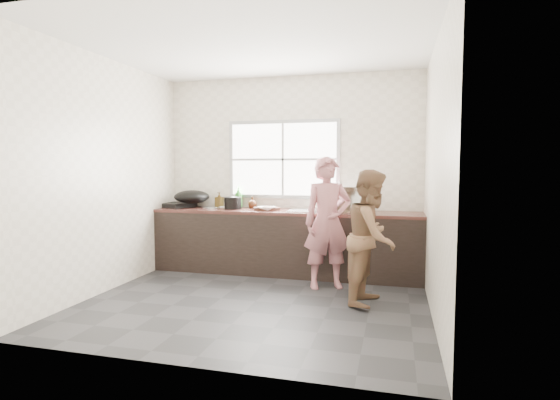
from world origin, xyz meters
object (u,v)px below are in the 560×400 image
(bowl_held, at_px, (331,210))
(plate_food, at_px, (226,207))
(cutting_board, at_px, (267,208))
(dish_rack, at_px, (350,200))
(bowl_crabs, at_px, (320,210))
(black_pot, at_px, (233,203))
(bottle_brown_tall, at_px, (219,200))
(wok, at_px, (192,197))
(pot_lid_left, at_px, (213,208))
(bottle_brown_short, at_px, (252,203))
(burner, at_px, (177,205))
(woman, at_px, (328,227))
(bowl_mince, at_px, (267,209))
(person_side, at_px, (372,237))
(bottle_green, at_px, (238,197))
(glass_jar, at_px, (229,204))
(pot_lid_right, at_px, (210,207))

(bowl_held, distance_m, plate_food, 1.59)
(cutting_board, xyz_separation_m, dish_rack, (1.13, -0.07, 0.15))
(bowl_crabs, relative_size, black_pot, 0.76)
(bottle_brown_tall, bearing_deg, wok, -154.37)
(pot_lid_left, bearing_deg, bottle_brown_tall, 91.71)
(dish_rack, bearing_deg, bottle_brown_short, 156.59)
(burner, bearing_deg, woman, -15.19)
(bowl_crabs, bearing_deg, black_pot, 175.51)
(bowl_mince, height_order, dish_rack, dish_rack)
(bowl_held, xyz_separation_m, wok, (-2.03, 0.12, 0.13))
(woman, height_order, pot_lid_left, woman)
(person_side, distance_m, bottle_green, 2.34)
(bottle_green, relative_size, dish_rack, 0.68)
(black_pot, distance_m, glass_jar, 0.19)
(bowl_held, bearing_deg, bottle_green, 168.27)
(woman, xyz_separation_m, bottle_brown_tall, (-1.71, 0.78, 0.23))
(woman, xyz_separation_m, bowl_crabs, (-0.17, 0.45, 0.15))
(bowl_mince, height_order, pot_lid_right, bowl_mince)
(plate_food, bearing_deg, glass_jar, -46.70)
(bowl_held, distance_m, glass_jar, 1.50)
(person_side, bearing_deg, bowl_mince, 68.47)
(woman, bearing_deg, dish_rack, 43.76)
(pot_lid_left, height_order, pot_lid_right, pot_lid_right)
(glass_jar, bearing_deg, bowl_crabs, -10.40)
(pot_lid_left, bearing_deg, cutting_board, 2.32)
(bowl_held, relative_size, dish_rack, 0.41)
(cutting_board, bearing_deg, black_pot, -178.27)
(dish_rack, bearing_deg, plate_food, 157.62)
(bowl_crabs, distance_m, bowl_held, 0.14)
(bowl_crabs, distance_m, black_pot, 1.25)
(cutting_board, xyz_separation_m, black_pot, (-0.49, -0.01, 0.07))
(bowl_mince, bearing_deg, bottle_brown_tall, 158.62)
(black_pot, bearing_deg, bottle_brown_short, 41.28)
(woman, height_order, pot_lid_right, woman)
(cutting_board, xyz_separation_m, bottle_brown_short, (-0.27, 0.18, 0.06))
(bowl_crabs, xyz_separation_m, black_pot, (-1.24, 0.10, 0.06))
(black_pot, bearing_deg, dish_rack, -1.78)
(bowl_mince, xyz_separation_m, bowl_crabs, (0.73, -0.01, 0.00))
(bottle_brown_short, relative_size, glass_jar, 1.55)
(wok, relative_size, dish_rack, 1.13)
(black_pot, relative_size, burner, 0.56)
(person_side, distance_m, cutting_board, 1.80)
(bottle_brown_short, bearing_deg, cutting_board, -33.63)
(woman, height_order, burner, woman)
(woman, xyz_separation_m, pot_lid_left, (-1.70, 0.53, 0.13))
(person_side, xyz_separation_m, cutting_board, (-1.46, 1.03, 0.17))
(cutting_board, height_order, black_pot, black_pot)
(bowl_crabs, distance_m, wok, 1.91)
(cutting_board, bearing_deg, burner, 177.37)
(person_side, height_order, bowl_crabs, person_side)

